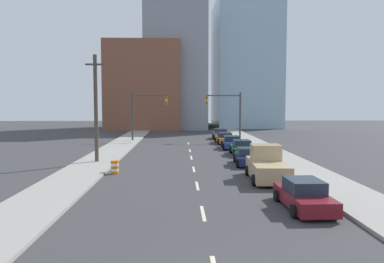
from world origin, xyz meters
name	(u,v)px	position (x,y,z in m)	size (l,w,h in m)	color
sidewalk_left	(133,137)	(-8.09, 47.05, 0.08)	(3.49, 94.10, 0.17)	gray
sidewalk_right	(241,136)	(8.09, 47.05, 0.08)	(3.49, 94.10, 0.17)	gray
lane_stripe_at_8m	(203,213)	(0.00, 8.02, 0.00)	(0.16, 2.40, 0.01)	beige
lane_stripe_at_14m	(197,186)	(0.00, 13.72, 0.00)	(0.16, 2.40, 0.01)	beige
lane_stripe_at_19m	(194,169)	(0.00, 19.48, 0.00)	(0.16, 2.40, 0.01)	beige
lane_stripe_at_26m	(191,158)	(0.00, 25.59, 0.00)	(0.16, 2.40, 0.01)	beige
lane_stripe_at_31m	(190,151)	(0.00, 30.71, 0.00)	(0.16, 2.40, 0.01)	beige
lane_stripe_at_38m	(188,143)	(0.00, 37.96, 0.00)	(0.16, 2.40, 0.01)	beige
building_brick_left	(145,87)	(-7.89, 66.16, 8.26)	(14.00, 16.00, 16.51)	brown
building_office_center	(176,60)	(-1.82, 70.16, 13.98)	(12.00, 20.00, 27.97)	gray
building_glass_right	(244,65)	(13.17, 74.16, 13.54)	(13.00, 20.00, 27.09)	#99B7CC
traffic_signal_left	(142,110)	(-5.98, 40.77, 4.21)	(4.79, 0.35, 6.46)	#38383D
traffic_signal_right	(230,109)	(5.62, 40.77, 4.21)	(4.79, 0.35, 6.46)	#38383D
utility_pole_left_mid	(96,108)	(-8.03, 22.62, 4.63)	(1.60, 0.32, 9.02)	#473D33
traffic_barrel	(115,167)	(-5.71, 17.83, 0.47)	(0.56, 0.56, 0.95)	orange
sedan_maroon	(304,195)	(4.84, 8.58, 0.65)	(2.11, 4.48, 1.42)	maroon
pickup_truck_tan	(267,166)	(4.67, 15.40, 0.91)	(2.67, 5.41, 2.26)	tan
sedan_navy	(248,157)	(4.48, 21.45, 0.64)	(2.27, 4.36, 1.40)	#141E47
sedan_green	(242,148)	(4.98, 27.33, 0.67)	(2.07, 4.31, 1.46)	#1E6033
sedan_blue	(231,143)	(4.68, 32.52, 0.65)	(2.27, 4.45, 1.41)	navy
sedan_orange	(224,138)	(4.54, 37.80, 0.63)	(2.23, 4.40, 1.38)	orange
sedan_gray	(220,134)	(4.69, 43.97, 0.66)	(2.25, 4.38, 1.44)	slate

